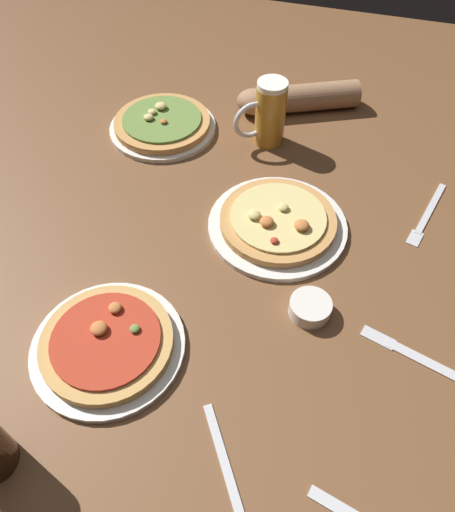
# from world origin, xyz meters

# --- Properties ---
(ground_plane) EXTENTS (2.40, 2.40, 0.03)m
(ground_plane) POSITION_xyz_m (0.00, 0.00, -0.01)
(ground_plane) COLOR brown
(pizza_plate_near) EXTENTS (0.27, 0.27, 0.05)m
(pizza_plate_near) POSITION_xyz_m (-0.14, -0.25, 0.02)
(pizza_plate_near) COLOR silver
(pizza_plate_near) RESTS_ON ground_plane
(pizza_plate_far) EXTENTS (0.30, 0.30, 0.05)m
(pizza_plate_far) POSITION_xyz_m (0.07, 0.12, 0.02)
(pizza_plate_far) COLOR silver
(pizza_plate_far) RESTS_ON ground_plane
(pizza_plate_side) EXTENTS (0.27, 0.27, 0.05)m
(pizza_plate_side) POSITION_xyz_m (-0.29, 0.37, 0.02)
(pizza_plate_side) COLOR silver
(pizza_plate_side) RESTS_ON ground_plane
(beer_mug_amber) EXTENTS (0.11, 0.10, 0.16)m
(beer_mug_amber) POSITION_xyz_m (-0.02, 0.40, 0.08)
(beer_mug_amber) COLOR #B27A23
(beer_mug_amber) RESTS_ON ground_plane
(ramekin_sauce) EXTENTS (0.08, 0.08, 0.03)m
(ramekin_sauce) POSITION_xyz_m (0.18, -0.07, 0.02)
(ramekin_sauce) COLOR silver
(ramekin_sauce) RESTS_ON ground_plane
(fork_left) EXTENTS (0.15, 0.20, 0.01)m
(fork_left) POSITION_xyz_m (0.12, -0.40, 0.00)
(fork_left) COLOR silver
(fork_left) RESTS_ON ground_plane
(fork_spare) EXTENTS (0.08, 0.21, 0.01)m
(fork_spare) POSITION_xyz_m (0.38, 0.25, 0.00)
(fork_spare) COLOR silver
(fork_spare) RESTS_ON ground_plane
(knife_spare) EXTENTS (0.21, 0.08, 0.01)m
(knife_spare) POSITION_xyz_m (0.38, -0.11, 0.00)
(knife_spare) COLOR silver
(knife_spare) RESTS_ON ground_plane
(diner_arm) EXTENTS (0.31, 0.19, 0.07)m
(diner_arm) POSITION_xyz_m (0.01, 0.55, 0.04)
(diner_arm) COLOR #936B4C
(diner_arm) RESTS_ON ground_plane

